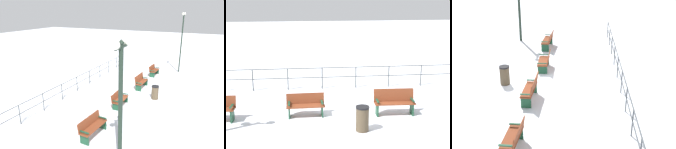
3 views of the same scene
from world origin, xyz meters
The scene contains 5 objects.
ground_plane centered at (0.00, 0.00, 0.00)m, with size 80.00×80.00×0.00m, color white.
bench_second centered at (-0.20, -1.67, 0.43)m, with size 0.59×1.43×0.83m.
bench_third centered at (0.02, 1.67, 0.50)m, with size 0.57×1.55×0.96m.
waterfront_railing centered at (-3.72, 0.00, 0.69)m, with size 0.05×14.68×1.04m.
trash_bin centered at (1.42, 0.19, 0.43)m, with size 0.46×0.46×0.86m.
Camera 2 is at (11.81, -1.80, 4.60)m, focal length 54.00 mm.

